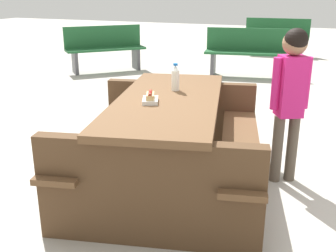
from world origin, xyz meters
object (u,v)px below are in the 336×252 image
object	(u,v)px
child_in_coat	(291,87)
park_bench_near	(247,51)
soda_bottle	(175,78)
park_bench_far	(276,36)
picnic_table	(168,136)
hotdog_tray	(150,98)
park_bench_mid	(105,47)

from	to	relation	value
child_in_coat	park_bench_near	bearing A→B (deg)	-163.92
soda_bottle	park_bench_far	size ratio (longest dim) A/B	0.15
picnic_table	park_bench_far	xyz separation A→B (m)	(-7.35, -0.23, 0.00)
picnic_table	park_bench_far	world-z (taller)	park_bench_far
child_in_coat	hotdog_tray	bearing A→B (deg)	-54.60
hotdog_tray	park_bench_far	xyz separation A→B (m)	(-7.52, -0.16, -0.33)
park_bench_far	hotdog_tray	bearing A→B (deg)	1.18
park_bench_near	park_bench_mid	bearing A→B (deg)	-77.89
picnic_table	park_bench_near	bearing A→B (deg)	-175.61
hotdog_tray	park_bench_mid	bearing A→B (deg)	-145.46
park_bench_mid	park_bench_far	bearing A→B (deg)	139.92
soda_bottle	child_in_coat	size ratio (longest dim) A/B	0.18
child_in_coat	park_bench_near	world-z (taller)	child_in_coat
picnic_table	soda_bottle	xyz separation A→B (m)	(-0.24, -0.04, 0.41)
hotdog_tray	child_in_coat	distance (m)	1.12
child_in_coat	park_bench_far	size ratio (longest dim) A/B	0.83
soda_bottle	park_bench_mid	world-z (taller)	soda_bottle
picnic_table	soda_bottle	distance (m)	0.48
soda_bottle	hotdog_tray	xyz separation A→B (m)	(0.41, -0.04, -0.07)
soda_bottle	park_bench_near	size ratio (longest dim) A/B	0.14
soda_bottle	hotdog_tray	bearing A→B (deg)	-4.98
picnic_table	child_in_coat	xyz separation A→B (m)	(-0.48, 0.84, 0.36)
child_in_coat	soda_bottle	bearing A→B (deg)	-74.74
soda_bottle	park_bench_near	bearing A→B (deg)	-175.83
hotdog_tray	park_bench_mid	world-z (taller)	park_bench_mid
picnic_table	hotdog_tray	distance (m)	0.38
picnic_table	hotdog_tray	size ratio (longest dim) A/B	9.96
picnic_table	park_bench_near	size ratio (longest dim) A/B	1.34
picnic_table	child_in_coat	world-z (taller)	child_in_coat
picnic_table	park_bench_near	distance (m)	4.65
child_in_coat	park_bench_far	world-z (taller)	child_in_coat
park_bench_mid	soda_bottle	bearing A→B (deg)	37.64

